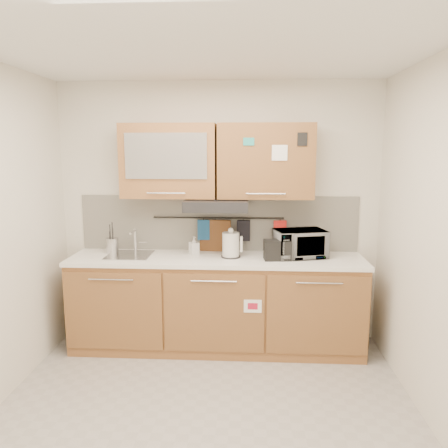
# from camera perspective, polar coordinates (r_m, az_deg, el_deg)

# --- Properties ---
(floor) EXTENTS (3.20, 3.20, 0.00)m
(floor) POSITION_cam_1_polar(r_m,az_deg,el_deg) (3.48, -2.54, -24.21)
(floor) COLOR #9E9993
(floor) RESTS_ON ground
(ceiling) EXTENTS (3.20, 3.20, 0.00)m
(ceiling) POSITION_cam_1_polar(r_m,az_deg,el_deg) (2.96, -2.95, 22.54)
(ceiling) COLOR white
(ceiling) RESTS_ON wall_back
(wall_back) EXTENTS (3.20, 0.00, 3.20)m
(wall_back) POSITION_cam_1_polar(r_m,az_deg,el_deg) (4.43, -0.72, 1.42)
(wall_back) COLOR silver
(wall_back) RESTS_ON ground
(wall_right) EXTENTS (0.00, 3.00, 3.00)m
(wall_right) POSITION_cam_1_polar(r_m,az_deg,el_deg) (3.21, 26.98, -2.90)
(wall_right) COLOR silver
(wall_right) RESTS_ON ground
(base_cabinet) EXTENTS (2.80, 0.64, 0.88)m
(base_cabinet) POSITION_cam_1_polar(r_m,az_deg,el_deg) (4.36, -0.98, -10.91)
(base_cabinet) COLOR #AF6F3E
(base_cabinet) RESTS_ON floor
(countertop) EXTENTS (2.82, 0.62, 0.04)m
(countertop) POSITION_cam_1_polar(r_m,az_deg,el_deg) (4.20, -1.00, -4.61)
(countertop) COLOR white
(countertop) RESTS_ON base_cabinet
(backsplash) EXTENTS (2.80, 0.02, 0.56)m
(backsplash) POSITION_cam_1_polar(r_m,az_deg,el_deg) (4.43, -0.73, 0.12)
(backsplash) COLOR silver
(backsplash) RESTS_ON countertop
(upper_cabinets) EXTENTS (1.82, 0.37, 0.70)m
(upper_cabinets) POSITION_cam_1_polar(r_m,az_deg,el_deg) (4.20, -0.97, 8.23)
(upper_cabinets) COLOR #AF6F3E
(upper_cabinets) RESTS_ON wall_back
(range_hood) EXTENTS (0.60, 0.46, 0.10)m
(range_hood) POSITION_cam_1_polar(r_m,az_deg,el_deg) (4.16, -0.96, 2.55)
(range_hood) COLOR black
(range_hood) RESTS_ON upper_cabinets
(sink) EXTENTS (0.42, 0.40, 0.26)m
(sink) POSITION_cam_1_polar(r_m,az_deg,el_deg) (4.36, -12.21, -3.97)
(sink) COLOR silver
(sink) RESTS_ON countertop
(utensil_rail) EXTENTS (1.30, 0.02, 0.02)m
(utensil_rail) POSITION_cam_1_polar(r_m,az_deg,el_deg) (4.38, -0.77, 0.81)
(utensil_rail) COLOR black
(utensil_rail) RESTS_ON backsplash
(utensil_crock) EXTENTS (0.15, 0.15, 0.31)m
(utensil_crock) POSITION_cam_1_polar(r_m,az_deg,el_deg) (4.47, -14.38, -2.73)
(utensil_crock) COLOR #ACABAF
(utensil_crock) RESTS_ON countertop
(kettle) EXTENTS (0.21, 0.18, 0.29)m
(kettle) POSITION_cam_1_polar(r_m,az_deg,el_deg) (4.17, 0.91, -2.82)
(kettle) COLOR silver
(kettle) RESTS_ON countertop
(toaster) EXTENTS (0.26, 0.17, 0.19)m
(toaster) POSITION_cam_1_polar(r_m,az_deg,el_deg) (4.11, 6.99, -3.35)
(toaster) COLOR black
(toaster) RESTS_ON countertop
(microwave) EXTENTS (0.54, 0.43, 0.26)m
(microwave) POSITION_cam_1_polar(r_m,az_deg,el_deg) (4.24, 9.87, -2.53)
(microwave) COLOR #999999
(microwave) RESTS_ON countertop
(soap_bottle) EXTENTS (0.11, 0.11, 0.18)m
(soap_bottle) POSITION_cam_1_polar(r_m,az_deg,el_deg) (4.29, -3.94, -2.82)
(soap_bottle) COLOR #999999
(soap_bottle) RESTS_ON countertop
(cutting_board) EXTENTS (0.31, 0.05, 0.39)m
(cutting_board) POSITION_cam_1_polar(r_m,az_deg,el_deg) (4.41, -1.16, -1.96)
(cutting_board) COLOR brown
(cutting_board) RESTS_ON utensil_rail
(oven_mitt) EXTENTS (0.12, 0.04, 0.20)m
(oven_mitt) POSITION_cam_1_polar(r_m,az_deg,el_deg) (4.40, -2.69, -0.77)
(oven_mitt) COLOR #1D4F86
(oven_mitt) RESTS_ON utensil_rail
(dark_pouch) EXTENTS (0.13, 0.04, 0.21)m
(dark_pouch) POSITION_cam_1_polar(r_m,az_deg,el_deg) (4.38, 2.55, -0.86)
(dark_pouch) COLOR black
(dark_pouch) RESTS_ON utensil_rail
(pot_holder) EXTENTS (0.13, 0.03, 0.15)m
(pot_holder) POSITION_cam_1_polar(r_m,az_deg,el_deg) (4.39, 7.33, -0.56)
(pot_holder) COLOR red
(pot_holder) RESTS_ON utensil_rail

